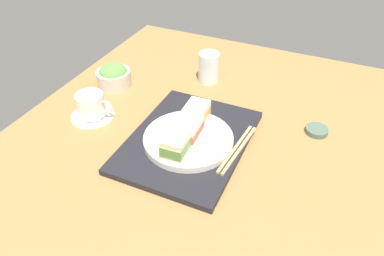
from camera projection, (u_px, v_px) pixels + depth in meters
ground_plane at (182, 161)px, 96.29cm from camera, size 140.00×100.00×3.00cm
serving_tray at (188, 141)px, 98.95cm from camera, size 39.16×29.22×1.68cm
sandwich_plate at (187, 139)px, 96.83cm from camera, size 23.31×23.31×1.78cm
sandwich_near at (178, 144)px, 89.76cm from camera, size 8.53×5.96×5.33cm
sandwich_middle at (187, 130)px, 94.89cm from camera, size 8.51×6.12×4.51cm
sandwich_far at (196, 114)px, 99.52cm from camera, size 8.24×6.01×5.36cm
salad_bowl at (114, 76)px, 120.53cm from camera, size 10.95×10.95×7.57cm
chopsticks_pair at (237, 149)px, 94.52cm from camera, size 20.41×3.77×0.70cm
coffee_cup at (91, 107)px, 106.90cm from camera, size 12.50×13.03×7.47cm
drinking_glass at (209, 67)px, 122.09cm from camera, size 6.79×6.79×9.86cm
small_sauce_dish at (317, 130)px, 102.64cm from camera, size 6.14×6.14×1.47cm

